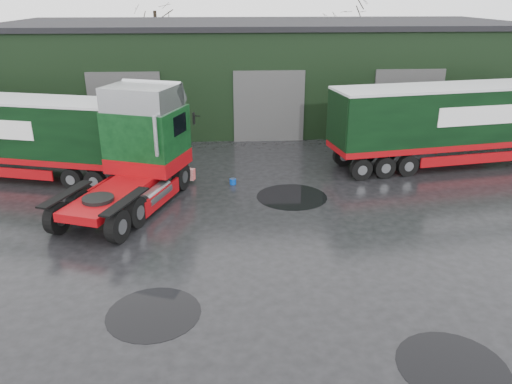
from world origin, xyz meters
TOP-DOWN VIEW (x-y plane):
  - ground at (0.00, 0.00)m, footprint 100.00×100.00m
  - warehouse at (2.00, 20.00)m, footprint 32.40×12.40m
  - hero_tractor at (-4.50, 4.50)m, footprint 5.52×8.04m
  - trailer_left at (-9.72, 8.56)m, footprint 12.16×5.57m
  - lorry_right at (10.30, 9.00)m, footprint 15.30×5.02m
  - wash_bucket at (-0.24, 6.96)m, footprint 0.37×0.37m
  - tree_back_a at (-6.00, 30.00)m, footprint 4.40×4.40m
  - tree_back_b at (10.00, 30.00)m, footprint 4.40×4.40m
  - puddle_0 at (-2.58, -2.62)m, footprint 2.53×2.53m
  - puddle_1 at (2.20, 5.31)m, footprint 2.96×2.96m
  - puddle_3 at (4.49, -5.14)m, footprint 2.54×2.54m

SIDE VIEW (x-z plane):
  - ground at x=0.00m, z-range 0.00..0.00m
  - puddle_0 at x=-2.58m, z-range 0.00..0.01m
  - puddle_1 at x=2.20m, z-range 0.00..0.01m
  - puddle_3 at x=4.49m, z-range 0.00..0.01m
  - wash_bucket at x=-0.24m, z-range 0.00..0.26m
  - trailer_left at x=-9.72m, z-range 0.00..3.71m
  - lorry_right at x=10.30m, z-range 0.00..3.96m
  - hero_tractor at x=-4.50m, z-range 0.00..4.61m
  - warehouse at x=2.00m, z-range 0.01..6.31m
  - tree_back_b at x=10.00m, z-range 0.00..7.50m
  - tree_back_a at x=-6.00m, z-range 0.00..9.50m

